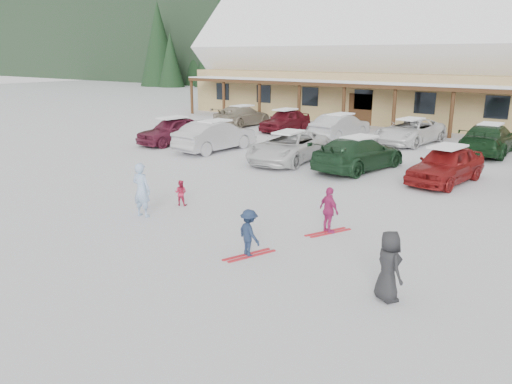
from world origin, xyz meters
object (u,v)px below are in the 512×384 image
Objects in this scene: parked_car_3 at (359,154)px; parked_car_9 at (340,126)px; parked_car_1 at (215,136)px; day_lodge at (367,67)px; bystander_dark at (389,266)px; child_navy at (249,233)px; parked_car_11 at (489,139)px; parked_car_4 at (446,165)px; toddler_red at (181,193)px; parked_car_10 at (410,131)px; child_magenta at (329,210)px; parked_car_0 at (173,131)px; parked_car_8 at (285,120)px; parked_car_7 at (242,116)px; parked_car_2 at (288,147)px; adult_skier at (142,190)px.

parked_car_3 is 1.12× the size of parked_car_9.
parked_car_1 is 8.15m from parked_car_9.
bystander_dark is (14.31, -29.10, -3.20)m from day_lodge.
parked_car_11 is (1.47, 17.84, 0.16)m from child_navy.
parked_car_1 reaches higher than parked_car_4.
parked_car_4 is at bearing -56.52° from day_lodge.
parked_car_11 reaches higher than toddler_red.
parked_car_1 is 0.93× the size of parked_car_10.
parked_car_0 is at bearing -4.50° from child_magenta.
parked_car_9 reaches higher than toddler_red.
parked_car_3 is 11.76m from parked_car_8.
child_navy is (10.62, -28.98, -3.34)m from day_lodge.
parked_car_3 is (8.02, 0.36, -0.06)m from parked_car_1.
day_lodge is 28.85m from child_magenta.
toddler_red is 19.43m from parked_car_7.
parked_car_11 is (11.65, 7.67, -0.02)m from parked_car_1.
bystander_dark reaches higher than child_navy.
child_navy is 21.28m from parked_car_8.
toddler_red is 0.17× the size of parked_car_3.
parked_car_10 is (-6.51, 18.51, -0.04)m from bystander_dark.
parked_car_0 is 16.75m from parked_car_11.
bystander_dark is 19.62m from parked_car_10.
day_lodge is 6.90× the size of parked_car_8.
bystander_dark is 0.29× the size of parked_car_10.
parked_car_1 is at bearing 173.44° from parked_car_2.
parked_car_4 is 14.81m from parked_car_8.
parked_car_7 is at bearing -23.31° from parked_car_3.
parked_car_2 is (-9.27, 10.29, -0.04)m from bystander_dark.
parked_car_4 is (7.17, 0.37, 0.02)m from parked_car_2.
parked_car_3 is at bearing -26.19° from bystander_dark.
parked_car_3 is at bearing -174.88° from parked_car_1.
toddler_red is at bearing -5.10° from child_navy.
adult_skier is 1.14× the size of bystander_dark.
parked_car_2 is (4.59, -0.00, -0.08)m from parked_car_1.
day_lodge is 27.82m from toddler_red.
child_navy is 0.25× the size of parked_car_7.
parked_car_2 reaches higher than child_navy.
parked_car_9 is (-4.63, 7.06, 0.01)m from parked_car_3.
parked_car_10 is (12.16, -0.04, -0.00)m from parked_car_7.
parked_car_2 reaches higher than toddler_red.
parked_car_3 is (8.46, -18.44, -3.22)m from day_lodge.
toddler_red is 4.97m from child_navy.
toddler_red is at bearing -88.94° from parked_car_2.
adult_skier is 0.34× the size of parked_car_3.
toddler_red is at bearing -89.77° from parked_car_10.
parked_car_9 is (-8.37, 7.06, 0.01)m from parked_car_4.
parked_car_7 is (-4.81, 8.25, -0.08)m from parked_car_1.
parked_car_4 is 0.83× the size of parked_car_10.
toddler_red is at bearing 20.12° from bystander_dark.
adult_skier is at bearing -114.48° from parked_car_4.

